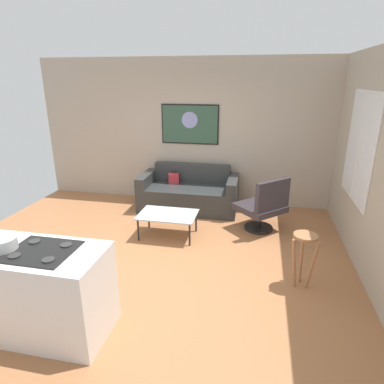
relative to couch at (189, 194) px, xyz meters
name	(u,v)px	position (x,y,z in m)	size (l,w,h in m)	color
ground	(163,259)	(0.04, -1.93, -0.31)	(6.40, 6.40, 0.04)	#A56941
back_wall	(196,133)	(0.04, 0.50, 1.11)	(6.40, 0.05, 2.80)	#B0A291
right_wall	(375,166)	(2.67, -1.63, 1.11)	(0.05, 6.40, 2.80)	#AEA28F
couch	(189,194)	(0.00, 0.00, 0.00)	(1.86, 0.87, 0.82)	#2E3131
coffee_table	(168,216)	(-0.07, -1.24, 0.06)	(0.91, 0.60, 0.38)	silver
armchair	(264,206)	(1.41, -0.74, 0.14)	(0.94, 0.94, 0.92)	black
bar_stool	(304,249)	(1.88, -2.21, 0.21)	(0.33, 0.32, 0.68)	#A76E45
kitchen_counter	(19,288)	(-0.95, -3.51, 0.15)	(1.79, 0.68, 0.91)	silver
mixing_bowl	(3,244)	(-0.99, -3.56, 0.66)	(0.25, 0.25, 0.12)	silver
wall_painting	(190,124)	(-0.08, 0.45, 1.27)	(1.13, 0.03, 0.76)	black
window	(360,147)	(2.63, -1.03, 1.22)	(0.03, 1.29, 1.50)	silver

